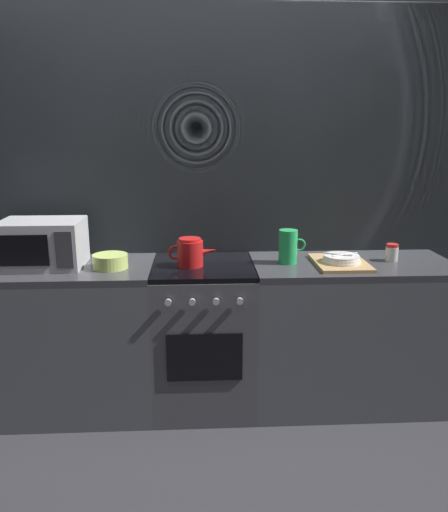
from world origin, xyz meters
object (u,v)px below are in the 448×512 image
(kettle, at_px, (190,253))
(dish_pile, at_px, (341,261))
(mixing_bowl, at_px, (110,261))
(spice_jar, at_px, (392,253))
(stove_unit, at_px, (204,336))
(microwave, at_px, (42,244))
(pitcher, at_px, (288,247))

(kettle, xyz_separation_m, dish_pile, (0.88, -0.02, -0.06))
(mixing_bowl, relative_size, spice_jar, 1.90)
(stove_unit, bearing_deg, kettle, -158.32)
(spice_jar, bearing_deg, stove_unit, -178.68)
(microwave, height_order, pitcher, microwave)
(kettle, distance_m, mixing_bowl, 0.46)
(microwave, relative_size, spice_jar, 4.38)
(pitcher, bearing_deg, stove_unit, -178.90)
(dish_pile, bearing_deg, microwave, 177.85)
(kettle, height_order, spice_jar, kettle)
(microwave, distance_m, mixing_bowl, 0.41)
(stove_unit, xyz_separation_m, kettle, (-0.07, -0.03, 0.53))
(mixing_bowl, xyz_separation_m, spice_jar, (1.67, 0.07, 0.01))
(mixing_bowl, bearing_deg, spice_jar, 2.49)
(stove_unit, xyz_separation_m, dish_pile, (0.81, -0.05, 0.47))
(stove_unit, height_order, dish_pile, dish_pile)
(microwave, xyz_separation_m, dish_pile, (1.73, -0.07, -0.11))
(kettle, bearing_deg, pitcher, 3.86)
(microwave, distance_m, spice_jar, 2.07)
(stove_unit, distance_m, dish_pile, 0.94)
(pitcher, xyz_separation_m, spice_jar, (0.63, 0.02, -0.05))
(microwave, xyz_separation_m, spice_jar, (2.06, 0.01, -0.08))
(spice_jar, bearing_deg, pitcher, -178.50)
(pitcher, xyz_separation_m, dish_pile, (0.30, -0.06, -0.08))
(dish_pile, xyz_separation_m, spice_jar, (0.33, 0.08, 0.03))
(kettle, distance_m, pitcher, 0.58)
(kettle, relative_size, pitcher, 1.42)
(stove_unit, xyz_separation_m, spice_jar, (1.14, 0.03, 0.50))
(pitcher, bearing_deg, spice_jar, 1.50)
(spice_jar, bearing_deg, mixing_bowl, -177.51)
(microwave, xyz_separation_m, mixing_bowl, (0.39, -0.06, -0.10))
(dish_pile, bearing_deg, pitcher, 168.72)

